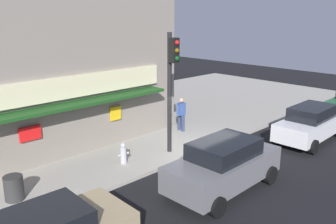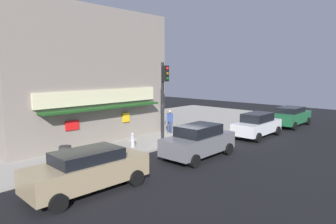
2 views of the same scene
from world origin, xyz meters
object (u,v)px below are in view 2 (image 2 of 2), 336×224
traffic_light (164,91)px  trash_can (65,154)px  fire_hydrant (133,140)px  parked_car_green (290,116)px  parked_car_grey (199,141)px  pedestrian (170,120)px  parked_car_white (257,125)px  parked_car_tan (88,170)px

traffic_light → trash_can: (-6.28, 0.60, -2.76)m
fire_hydrant → parked_car_green: (13.71, -3.76, 0.30)m
parked_car_green → parked_car_grey: 12.46m
pedestrian → parked_car_white: size_ratio=0.38×
trash_can → pedestrian: pedestrian is taller
parked_car_white → parked_car_grey: size_ratio=1.01×
parked_car_tan → parked_car_grey: bearing=-2.4°
trash_can → parked_car_white: 12.70m
trash_can → pedestrian: bearing=7.1°
trash_can → parked_car_white: (12.10, -3.86, 0.33)m
fire_hydrant → parked_car_white: (7.97, -3.73, 0.31)m
pedestrian → parked_car_tan: pedestrian is taller
fire_hydrant → parked_car_tan: parked_car_tan is taller
traffic_light → parked_car_green: (11.57, -3.30, -2.45)m
parked_car_tan → parked_car_green: (18.90, -0.20, -0.01)m
traffic_light → parked_car_white: 7.11m
traffic_light → parked_car_white: size_ratio=1.13×
parked_car_green → parked_car_tan: bearing=179.4°
parked_car_white → parked_car_grey: (-6.72, -0.10, 0.04)m
traffic_light → fire_hydrant: 3.51m
pedestrian → traffic_light: bearing=-144.5°
fire_hydrant → trash_can: (-4.13, 0.14, -0.02)m
parked_car_white → pedestrian: bearing=125.3°
parked_car_white → fire_hydrant: bearing=154.9°
traffic_light → trash_can: size_ratio=6.28×
traffic_light → parked_car_white: (5.82, -3.27, -2.43)m
traffic_light → parked_car_tan: 8.33m
traffic_light → parked_car_tan: size_ratio=1.06×
parked_car_tan → parked_car_grey: (6.44, -0.27, 0.04)m
trash_can → parked_car_green: 18.27m
parked_car_green → pedestrian: bearing=151.7°
parked_car_grey → parked_car_tan: bearing=177.6°
parked_car_grey → fire_hydrant: bearing=108.1°
pedestrian → parked_car_green: pedestrian is taller
parked_car_tan → parked_car_grey: parked_car_grey is taller
parked_car_tan → parked_car_green: size_ratio=1.01×
parked_car_white → parked_car_grey: 6.72m
traffic_light → pedestrian: size_ratio=2.96×
trash_can → fire_hydrant: bearing=-1.9°
fire_hydrant → parked_car_grey: parked_car_grey is taller
parked_car_tan → parked_car_green: bearing=-0.6°
parked_car_tan → parked_car_white: bearing=-0.7°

